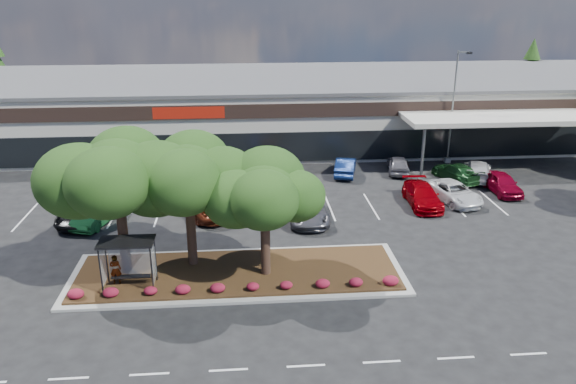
{
  "coord_description": "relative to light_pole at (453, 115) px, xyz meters",
  "views": [
    {
      "loc": [
        -1.55,
        -23.2,
        14.81
      ],
      "look_at": [
        1.21,
        9.86,
        2.6
      ],
      "focal_mm": 35.0,
      "sensor_mm": 36.0,
      "label": 1
    }
  ],
  "objects": [
    {
      "name": "car_4",
      "position": [
        -14.06,
        -11.93,
        -3.56
      ],
      "size": [
        2.63,
        5.54,
        1.53
      ],
      "primitive_type": "imported",
      "rotation": [
        0.0,
        0.0,
        -0.02
      ],
      "color": "#4D4C53",
      "rests_on": "ground"
    },
    {
      "name": "car_9",
      "position": [
        -28.36,
        -2.76,
        -3.62
      ],
      "size": [
        4.13,
        5.57,
        1.41
      ],
      "primitive_type": "imported",
      "rotation": [
        0.0,
        0.0,
        2.74
      ],
      "color": "#1C4F21",
      "rests_on": "ground"
    },
    {
      "name": "car_13",
      "position": [
        -16.0,
        -1.66,
        -3.53
      ],
      "size": [
        1.79,
        4.87,
        1.59
      ],
      "primitive_type": "imported",
      "rotation": [
        0.0,
        0.0,
        3.12
      ],
      "color": "#69270B",
      "rests_on": "ground"
    },
    {
      "name": "car_12",
      "position": [
        -16.8,
        -3.09,
        -3.55
      ],
      "size": [
        2.59,
        4.94,
        1.55
      ],
      "primitive_type": "imported",
      "rotation": [
        0.0,
        0.0,
        2.93
      ],
      "color": "#111456",
      "rests_on": "ground"
    },
    {
      "name": "island_tree_east",
      "position": [
        -17.22,
        -19.68,
        -0.81
      ],
      "size": [
        5.8,
        5.8,
        6.5
      ],
      "primitive_type": null,
      "color": "#1A3912",
      "rests_on": "landscape_island"
    },
    {
      "name": "island_tree_west",
      "position": [
        -24.72,
        -18.88,
        -0.12
      ],
      "size": [
        7.2,
        7.2,
        7.89
      ],
      "primitive_type": null,
      "color": "#1A3912",
      "rests_on": "landscape_island"
    },
    {
      "name": "car_1",
      "position": [
        -28.8,
        -10.98,
        -3.59
      ],
      "size": [
        3.61,
        5.7,
        1.46
      ],
      "primitive_type": "imported",
      "rotation": [
        0.0,
        0.0,
        -0.24
      ],
      "color": "black",
      "rests_on": "ground"
    },
    {
      "name": "car_11",
      "position": [
        -21.97,
        -5.12,
        -3.56
      ],
      "size": [
        3.43,
        4.9,
        1.53
      ],
      "primitive_type": "imported",
      "rotation": [
        0.0,
        0.0,
        3.58
      ],
      "color": "#22561C",
      "rests_on": "ground"
    },
    {
      "name": "car_8",
      "position": [
        1.27,
        -7.96,
        -3.57
      ],
      "size": [
        1.83,
        4.47,
        1.52
      ],
      "primitive_type": "imported",
      "rotation": [
        0.0,
        0.0,
        0.01
      ],
      "color": "maroon",
      "rests_on": "ground"
    },
    {
      "name": "car_14",
      "position": [
        -9.81,
        -2.67,
        -3.59
      ],
      "size": [
        2.59,
        4.69,
        1.47
      ],
      "primitive_type": "imported",
      "rotation": [
        0.0,
        0.0,
        2.89
      ],
      "color": "navy",
      "rests_on": "ground"
    },
    {
      "name": "conifer_north_east",
      "position": [
        17.28,
        20.62,
        0.17
      ],
      "size": [
        3.96,
        3.96,
        9.0
      ],
      "primitive_type": "cone",
      "color": "#1A3912",
      "rests_on": "ground"
    },
    {
      "name": "lane_markings",
      "position": [
        -16.86,
        -12.95,
        -4.32
      ],
      "size": [
        33.12,
        20.06,
        0.01
      ],
      "color": "silver",
      "rests_on": "ground"
    },
    {
      "name": "bus_shelter",
      "position": [
        -24.22,
        -20.43,
        -2.02
      ],
      "size": [
        2.75,
        1.55,
        2.59
      ],
      "color": "black",
      "rests_on": "landscape_island"
    },
    {
      "name": "car_10",
      "position": [
        -24.28,
        -5.47,
        -3.64
      ],
      "size": [
        3.05,
        5.22,
        1.37
      ],
      "primitive_type": "imported",
      "rotation": [
        0.0,
        0.0,
        2.97
      ],
      "color": "brown",
      "rests_on": "ground"
    },
    {
      "name": "car_0",
      "position": [
        -27.97,
        -11.51,
        -3.59
      ],
      "size": [
        2.78,
        4.72,
        1.47
      ],
      "primitive_type": "imported",
      "rotation": [
        0.0,
        0.0,
        -0.29
      ],
      "color": "#185627",
      "rests_on": "ground"
    },
    {
      "name": "person_waiting",
      "position": [
        -25.01,
        -20.16,
        -3.26
      ],
      "size": [
        0.6,
        0.41,
        1.61
      ],
      "primitive_type": "imported",
      "rotation": [
        0.0,
        0.0,
        3.18
      ],
      "color": "#594C47",
      "rests_on": "landscape_island"
    },
    {
      "name": "car_2",
      "position": [
        -20.91,
        -10.22,
        -3.47
      ],
      "size": [
        5.08,
        6.76,
        1.71
      ],
      "primitive_type": "imported",
      "rotation": [
        0.0,
        0.0,
        0.42
      ],
      "color": "maroon",
      "rests_on": "ground"
    },
    {
      "name": "landscape_island",
      "position": [
        -18.72,
        -19.38,
        -4.2
      ],
      "size": [
        18.0,
        6.0,
        0.26
      ],
      "color": "#9E9E99",
      "rests_on": "ground"
    },
    {
      "name": "island_tree_mid",
      "position": [
        -21.22,
        -18.18,
        -0.41
      ],
      "size": [
        6.6,
        6.6,
        7.32
      ],
      "primitive_type": null,
      "color": "#1A3912",
      "rests_on": "landscape_island"
    },
    {
      "name": "car_15",
      "position": [
        -5.27,
        -2.45,
        -3.61
      ],
      "size": [
        2.45,
        4.45,
        1.43
      ],
      "primitive_type": "imported",
      "rotation": [
        0.0,
        0.0,
        2.95
      ],
      "color": "slate",
      "rests_on": "ground"
    },
    {
      "name": "car_3",
      "position": [
        -15.54,
        -7.6,
        -3.59
      ],
      "size": [
        3.1,
        4.66,
        1.48
      ],
      "primitive_type": "imported",
      "rotation": [
        0.0,
        0.0,
        -0.34
      ],
      "color": "#632B04",
      "rests_on": "ground"
    },
    {
      "name": "car_16",
      "position": [
        -1.16,
        -4.88,
        -3.63
      ],
      "size": [
        3.33,
        5.15,
        1.39
      ],
      "primitive_type": "imported",
      "rotation": [
        0.0,
        0.0,
        3.45
      ],
      "color": "#17431C",
      "rests_on": "ground"
    },
    {
      "name": "light_pole",
      "position": [
        0.0,
        0.0,
        0.0
      ],
      "size": [
        1.41,
        0.78,
        9.77
      ],
      "rotation": [
        0.0,
        0.0,
        -0.34
      ],
      "color": "#9E9E99",
      "rests_on": "ground"
    },
    {
      "name": "car_17",
      "position": [
        0.71,
        -4.59,
        -3.59
      ],
      "size": [
        3.8,
        5.5,
        1.48
      ],
      "primitive_type": "imported",
      "rotation": [
        0.0,
        0.0,
        2.77
      ],
      "color": "silver",
      "rests_on": "ground"
    },
    {
      "name": "car_6",
      "position": [
        -5.58,
        -9.99,
        -3.58
      ],
      "size": [
        2.25,
        5.18,
        1.48
      ],
      "primitive_type": "imported",
      "rotation": [
        0.0,
        0.0,
        -0.03
      ],
      "color": "#870006",
      "rests_on": "ground"
    },
    {
      "name": "retail_store",
      "position": [
        -16.66,
        10.53,
        -1.17
      ],
      "size": [
        80.4,
        25.2,
        6.25
      ],
      "color": "beige",
      "rests_on": "ground"
    },
    {
      "name": "ground",
      "position": [
        -16.72,
        -23.38,
        -4.33
      ],
      "size": [
        160.0,
        160.0,
        0.0
      ],
      "primitive_type": "plane",
      "color": "black",
      "rests_on": "ground"
    },
    {
      "name": "car_7",
      "position": [
        -3.04,
        -9.45,
        -3.63
      ],
      "size": [
        3.44,
        5.44,
        1.4
      ],
      "primitive_type": "imported",
      "rotation": [
        0.0,
        0.0,
        0.24
      ],
      "color": "white",
      "rests_on": "ground"
    },
    {
      "name": "shrub_row",
      "position": [
        -18.72,
        -21.48,
        -3.82
      ],
      "size": [
        17.0,
        0.8,
        0.5
      ],
      "primitive_type": null,
      "color": "maroon",
      "rests_on": "landscape_island"
    }
  ]
}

